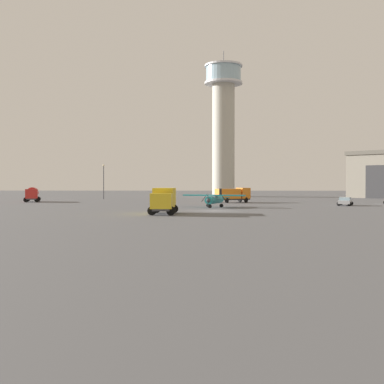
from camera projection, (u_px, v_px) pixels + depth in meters
name	position (u px, v px, depth m)	size (l,w,h in m)	color
ground_plane	(214.00, 211.00, 61.96)	(400.00, 400.00, 0.00)	#545456
control_tower	(223.00, 121.00, 134.10)	(10.65, 10.65, 41.10)	#B2AD9E
airplane_teal	(215.00, 199.00, 70.73)	(9.34, 7.34, 2.78)	teal
truck_box_orange	(233.00, 194.00, 89.42)	(6.79, 5.16, 2.78)	#38383D
truck_box_yellow	(164.00, 200.00, 55.03)	(3.12, 6.84, 3.00)	#38383D
truck_fuel_tanker_red	(32.00, 194.00, 93.27)	(4.13, 6.42, 2.86)	#38383D
car_silver	(345.00, 201.00, 76.79)	(3.25, 4.69, 1.37)	#B7BABF
light_post_west	(104.00, 178.00, 109.95)	(0.44, 0.44, 8.05)	#38383D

